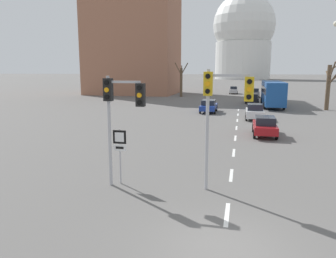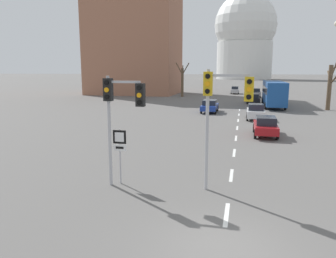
# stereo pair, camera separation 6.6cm
# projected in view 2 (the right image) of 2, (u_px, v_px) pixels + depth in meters

# --- Properties ---
(ground_plane) EXTENTS (800.00, 800.00, 0.00)m
(ground_plane) POSITION_uv_depth(u_px,v_px,m) (222.00, 248.00, 9.36)
(ground_plane) COLOR #5E5B59
(lane_stripe_0) EXTENTS (0.16, 2.00, 0.01)m
(lane_stripe_0) POSITION_uv_depth(u_px,v_px,m) (227.00, 214.00, 11.56)
(lane_stripe_0) COLOR silver
(lane_stripe_0) RESTS_ON ground_plane
(lane_stripe_1) EXTENTS (0.16, 2.00, 0.01)m
(lane_stripe_1) POSITION_uv_depth(u_px,v_px,m) (231.00, 175.00, 15.88)
(lane_stripe_1) COLOR silver
(lane_stripe_1) RESTS_ON ground_plane
(lane_stripe_2) EXTENTS (0.16, 2.00, 0.01)m
(lane_stripe_2) POSITION_uv_depth(u_px,v_px,m) (234.00, 153.00, 20.19)
(lane_stripe_2) COLOR silver
(lane_stripe_2) RESTS_ON ground_plane
(lane_stripe_3) EXTENTS (0.16, 2.00, 0.01)m
(lane_stripe_3) POSITION_uv_depth(u_px,v_px,m) (236.00, 138.00, 24.51)
(lane_stripe_3) COLOR silver
(lane_stripe_3) RESTS_ON ground_plane
(lane_stripe_4) EXTENTS (0.16, 2.00, 0.01)m
(lane_stripe_4) POSITION_uv_depth(u_px,v_px,m) (237.00, 128.00, 28.83)
(lane_stripe_4) COLOR silver
(lane_stripe_4) RESTS_ON ground_plane
(lane_stripe_5) EXTENTS (0.16, 2.00, 0.01)m
(lane_stripe_5) POSITION_uv_depth(u_px,v_px,m) (238.00, 120.00, 33.14)
(lane_stripe_5) COLOR silver
(lane_stripe_5) RESTS_ON ground_plane
(lane_stripe_6) EXTENTS (0.16, 2.00, 0.01)m
(lane_stripe_6) POSITION_uv_depth(u_px,v_px,m) (239.00, 115.00, 37.46)
(lane_stripe_6) COLOR silver
(lane_stripe_6) RESTS_ON ground_plane
(lane_stripe_7) EXTENTS (0.16, 2.00, 0.01)m
(lane_stripe_7) POSITION_uv_depth(u_px,v_px,m) (239.00, 110.00, 41.77)
(lane_stripe_7) COLOR silver
(lane_stripe_7) RESTS_ON ground_plane
(traffic_signal_near_left) EXTENTS (1.79, 0.34, 4.80)m
(traffic_signal_near_left) POSITION_uv_depth(u_px,v_px,m) (120.00, 104.00, 13.81)
(traffic_signal_near_left) COLOR #B2B2B7
(traffic_signal_near_left) RESTS_ON ground_plane
(traffic_signal_centre_tall) EXTENTS (1.98, 0.34, 5.07)m
(traffic_signal_centre_tall) POSITION_uv_depth(u_px,v_px,m) (222.00, 100.00, 13.20)
(traffic_signal_centre_tall) COLOR #B2B2B7
(traffic_signal_centre_tall) RESTS_ON ground_plane
(route_sign_post) EXTENTS (0.60, 0.08, 2.49)m
(route_sign_post) POSITION_uv_depth(u_px,v_px,m) (120.00, 147.00, 14.43)
(route_sign_post) COLOR #B2B2B7
(route_sign_post) RESTS_ON ground_plane
(sedan_near_left) EXTENTS (1.95, 3.88, 1.67)m
(sedan_near_left) POSITION_uv_depth(u_px,v_px,m) (255.00, 93.00, 61.19)
(sedan_near_left) COLOR slate
(sedan_near_left) RESTS_ON ground_plane
(sedan_near_right) EXTENTS (1.96, 4.45, 1.46)m
(sedan_near_right) POSITION_uv_depth(u_px,v_px,m) (253.00, 98.00, 50.38)
(sedan_near_right) COLOR black
(sedan_near_right) RESTS_ON ground_plane
(sedan_mid_centre) EXTENTS (1.70, 4.16, 1.60)m
(sedan_mid_centre) POSITION_uv_depth(u_px,v_px,m) (235.00, 90.00, 70.36)
(sedan_mid_centre) COLOR #B7B7BC
(sedan_mid_centre) RESTS_ON ground_plane
(sedan_far_left) EXTENTS (1.87, 4.57, 1.52)m
(sedan_far_left) POSITION_uv_depth(u_px,v_px,m) (210.00, 106.00, 39.36)
(sedan_far_left) COLOR navy
(sedan_far_left) RESTS_ON ground_plane
(sedan_far_right) EXTENTS (1.83, 4.11, 1.62)m
(sedan_far_right) POSITION_uv_depth(u_px,v_px,m) (256.00, 112.00, 33.73)
(sedan_far_right) COLOR silver
(sedan_far_right) RESTS_ON ground_plane
(sedan_distant_centre) EXTENTS (1.77, 4.23, 1.51)m
(sedan_distant_centre) POSITION_uv_depth(u_px,v_px,m) (266.00, 126.00, 25.29)
(sedan_distant_centre) COLOR maroon
(sedan_distant_centre) RESTS_ON ground_plane
(city_bus) EXTENTS (2.66, 10.80, 3.48)m
(city_bus) POSITION_uv_depth(u_px,v_px,m) (274.00, 92.00, 44.89)
(city_bus) COLOR #19478C
(city_bus) RESTS_ON ground_plane
(bare_tree_left_near) EXTENTS (2.82, 2.44, 6.46)m
(bare_tree_left_near) POSITION_uv_depth(u_px,v_px,m) (182.00, 81.00, 62.15)
(bare_tree_left_near) COLOR brown
(bare_tree_left_near) RESTS_ON ground_plane
(bare_tree_right_near) EXTENTS (1.98, 4.06, 6.12)m
(bare_tree_right_near) POSITION_uv_depth(u_px,v_px,m) (330.00, 85.00, 41.06)
(bare_tree_right_near) COLOR brown
(bare_tree_right_near) RESTS_ON ground_plane
(capitol_dome) EXTENTS (33.83, 33.83, 47.78)m
(capitol_dome) POSITION_uv_depth(u_px,v_px,m) (245.00, 37.00, 181.37)
(capitol_dome) COLOR silver
(capitol_dome) RESTS_ON ground_plane
(apartment_block_left) EXTENTS (18.00, 14.00, 26.68)m
(apartment_block_left) POSITION_uv_depth(u_px,v_px,m) (134.00, 30.00, 68.74)
(apartment_block_left) COLOR #9E664C
(apartment_block_left) RESTS_ON ground_plane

